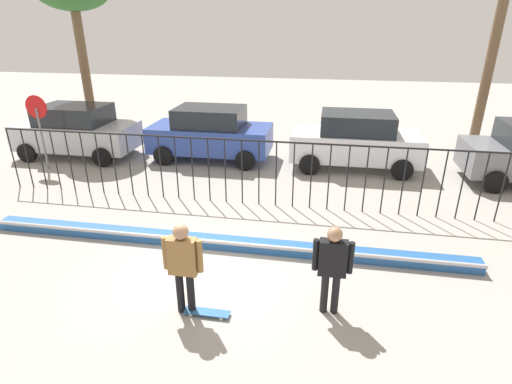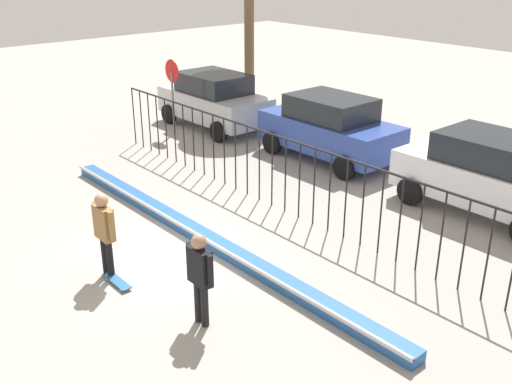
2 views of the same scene
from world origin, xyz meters
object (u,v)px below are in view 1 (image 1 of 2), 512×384
parked_car_silver (77,131)px  stop_sign (39,122)px  camera_operator (332,263)px  skateboard (207,312)px  skateboarder (183,261)px  parked_car_blue (211,133)px  parked_car_white (355,140)px

parked_car_silver → stop_sign: (-0.29, -1.50, 0.64)m
camera_operator → parked_car_silver: (-9.30, 7.33, -0.03)m
stop_sign → camera_operator: bearing=-31.3°
skateboard → camera_operator: 2.32m
skateboarder → parked_car_blue: size_ratio=0.40×
parked_car_silver → stop_sign: stop_sign is taller
parked_car_blue → stop_sign: size_ratio=1.72×
skateboarder → parked_car_blue: bearing=125.5°
skateboarder → parked_car_blue: parked_car_blue is taller
parked_car_blue → parked_car_white: 5.09m
parked_car_silver → parked_car_blue: 4.98m
parked_car_silver → parked_car_white: (10.04, 0.48, 0.00)m
camera_operator → parked_car_silver: 11.84m
camera_operator → stop_sign: 11.24m
stop_sign → parked_car_white: bearing=10.8°
parked_car_silver → stop_sign: bearing=-104.7°
camera_operator → parked_car_silver: size_ratio=0.39×
skateboarder → camera_operator: bearing=32.6°
skateboard → camera_operator: size_ratio=0.48×
parked_car_silver → parked_car_white: 10.06m
skateboarder → skateboard: (0.37, -0.04, -0.97)m
camera_operator → skateboard: bearing=51.3°
skateboard → parked_car_white: 8.79m
parked_car_silver → parked_car_blue: size_ratio=1.00×
skateboarder → parked_car_silver: bearing=154.0°
parked_car_blue → parked_car_white: same height
skateboard → parked_car_silver: bearing=125.1°
skateboarder → parked_car_white: (3.19, 8.24, -0.06)m
parked_car_blue → stop_sign: 5.65m
skateboard → parked_car_silver: (-7.23, 7.80, 0.91)m
stop_sign → skateboarder: bearing=-41.3°
parked_car_blue → stop_sign: stop_sign is taller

